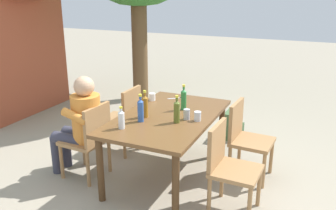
{
  "coord_description": "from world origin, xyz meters",
  "views": [
    {
      "loc": [
        -3.4,
        -1.52,
        2.08
      ],
      "look_at": [
        0.0,
        0.0,
        0.86
      ],
      "focal_mm": 38.66,
      "sensor_mm": 36.0,
      "label": 1
    }
  ],
  "objects_px": {
    "chair_near_left": "(228,164)",
    "person_in_white_shirt": "(81,121)",
    "chair_far_left": "(90,137)",
    "chair_far_right": "(124,116)",
    "dining_table": "(168,123)",
    "bottle_amber": "(145,106)",
    "bottle_blue": "(141,110)",
    "bottle_olive": "(177,111)",
    "bottle_clear": "(121,119)",
    "cup_glass": "(198,116)",
    "chair_near_right": "(245,136)",
    "backpack_by_near_side": "(233,125)",
    "cup_steel": "(187,114)",
    "bottle_green": "(184,99)",
    "table_knife": "(178,98)",
    "cup_white": "(152,97)"
  },
  "relations": [
    {
      "from": "bottle_amber",
      "to": "cup_glass",
      "type": "distance_m",
      "value": 0.57
    },
    {
      "from": "chair_near_right",
      "to": "person_in_white_shirt",
      "type": "bearing_deg",
      "value": 113.83
    },
    {
      "from": "dining_table",
      "to": "chair_near_left",
      "type": "relative_size",
      "value": 1.89
    },
    {
      "from": "person_in_white_shirt",
      "to": "cup_steel",
      "type": "height_order",
      "value": "person_in_white_shirt"
    },
    {
      "from": "bottle_amber",
      "to": "cup_glass",
      "type": "bearing_deg",
      "value": -77.1
    },
    {
      "from": "bottle_blue",
      "to": "bottle_olive",
      "type": "bearing_deg",
      "value": -70.54
    },
    {
      "from": "chair_near_left",
      "to": "bottle_olive",
      "type": "height_order",
      "value": "bottle_olive"
    },
    {
      "from": "chair_far_left",
      "to": "bottle_olive",
      "type": "distance_m",
      "value": 1.05
    },
    {
      "from": "dining_table",
      "to": "chair_far_left",
      "type": "bearing_deg",
      "value": 115.46
    },
    {
      "from": "cup_steel",
      "to": "chair_far_left",
      "type": "bearing_deg",
      "value": 108.72
    },
    {
      "from": "cup_steel",
      "to": "table_knife",
      "type": "distance_m",
      "value": 0.76
    },
    {
      "from": "bottle_olive",
      "to": "chair_far_right",
      "type": "bearing_deg",
      "value": 61.08
    },
    {
      "from": "backpack_by_near_side",
      "to": "cup_glass",
      "type": "bearing_deg",
      "value": 178.08
    },
    {
      "from": "chair_far_right",
      "to": "chair_near_right",
      "type": "distance_m",
      "value": 1.57
    },
    {
      "from": "chair_near_left",
      "to": "person_in_white_shirt",
      "type": "height_order",
      "value": "person_in_white_shirt"
    },
    {
      "from": "dining_table",
      "to": "chair_far_right",
      "type": "height_order",
      "value": "chair_far_right"
    },
    {
      "from": "bottle_clear",
      "to": "cup_steel",
      "type": "bearing_deg",
      "value": -44.45
    },
    {
      "from": "dining_table",
      "to": "bottle_amber",
      "type": "bearing_deg",
      "value": 126.54
    },
    {
      "from": "dining_table",
      "to": "bottle_clear",
      "type": "bearing_deg",
      "value": 153.64
    },
    {
      "from": "cup_white",
      "to": "cup_glass",
      "type": "distance_m",
      "value": 0.87
    },
    {
      "from": "bottle_clear",
      "to": "backpack_by_near_side",
      "type": "relative_size",
      "value": 0.58
    },
    {
      "from": "chair_far_right",
      "to": "cup_steel",
      "type": "bearing_deg",
      "value": -111.39
    },
    {
      "from": "cup_white",
      "to": "table_knife",
      "type": "relative_size",
      "value": 0.45
    },
    {
      "from": "chair_far_left",
      "to": "chair_far_right",
      "type": "distance_m",
      "value": 0.74
    },
    {
      "from": "bottle_green",
      "to": "cup_steel",
      "type": "relative_size",
      "value": 2.63
    },
    {
      "from": "chair_far_right",
      "to": "bottle_blue",
      "type": "relative_size",
      "value": 2.92
    },
    {
      "from": "chair_near_right",
      "to": "cup_steel",
      "type": "distance_m",
      "value": 0.75
    },
    {
      "from": "dining_table",
      "to": "chair_near_left",
      "type": "xyz_separation_m",
      "value": [
        -0.37,
        -0.79,
        -0.16
      ]
    },
    {
      "from": "bottle_blue",
      "to": "dining_table",
      "type": "bearing_deg",
      "value": -32.8
    },
    {
      "from": "chair_far_left",
      "to": "cup_white",
      "type": "xyz_separation_m",
      "value": [
        0.79,
        -0.39,
        0.3
      ]
    },
    {
      "from": "dining_table",
      "to": "chair_far_left",
      "type": "distance_m",
      "value": 0.89
    },
    {
      "from": "chair_far_left",
      "to": "bottle_blue",
      "type": "xyz_separation_m",
      "value": [
        0.09,
        -0.6,
        0.38
      ]
    },
    {
      "from": "bottle_olive",
      "to": "bottle_amber",
      "type": "bearing_deg",
      "value": 88.55
    },
    {
      "from": "bottle_olive",
      "to": "backpack_by_near_side",
      "type": "height_order",
      "value": "bottle_olive"
    },
    {
      "from": "bottle_amber",
      "to": "bottle_blue",
      "type": "distance_m",
      "value": 0.14
    },
    {
      "from": "bottle_olive",
      "to": "bottle_amber",
      "type": "height_order",
      "value": "bottle_amber"
    },
    {
      "from": "chair_near_right",
      "to": "chair_near_left",
      "type": "bearing_deg",
      "value": 179.99
    },
    {
      "from": "chair_near_left",
      "to": "backpack_by_near_side",
      "type": "relative_size",
      "value": 2.2
    },
    {
      "from": "chair_near_right",
      "to": "backpack_by_near_side",
      "type": "relative_size",
      "value": 2.2
    },
    {
      "from": "person_in_white_shirt",
      "to": "cup_glass",
      "type": "relative_size",
      "value": 11.7
    },
    {
      "from": "chair_near_right",
      "to": "bottle_green",
      "type": "distance_m",
      "value": 0.81
    },
    {
      "from": "chair_far_right",
      "to": "person_in_white_shirt",
      "type": "xyz_separation_m",
      "value": [
        -0.74,
        0.11,
        0.17
      ]
    },
    {
      "from": "chair_near_left",
      "to": "chair_near_right",
      "type": "xyz_separation_m",
      "value": [
        0.74,
        -0.0,
        0.0
      ]
    },
    {
      "from": "bottle_green",
      "to": "bottle_blue",
      "type": "xyz_separation_m",
      "value": [
        -0.54,
        0.27,
        0.0
      ]
    },
    {
      "from": "chair_near_right",
      "to": "chair_far_right",
      "type": "bearing_deg",
      "value": 90.19
    },
    {
      "from": "bottle_green",
      "to": "dining_table",
      "type": "bearing_deg",
      "value": 161.95
    },
    {
      "from": "cup_glass",
      "to": "chair_far_right",
      "type": "bearing_deg",
      "value": 70.97
    },
    {
      "from": "chair_near_left",
      "to": "cup_steel",
      "type": "distance_m",
      "value": 0.72
    },
    {
      "from": "dining_table",
      "to": "table_knife",
      "type": "bearing_deg",
      "value": 12.55
    },
    {
      "from": "chair_far_left",
      "to": "bottle_blue",
      "type": "distance_m",
      "value": 0.72
    }
  ]
}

